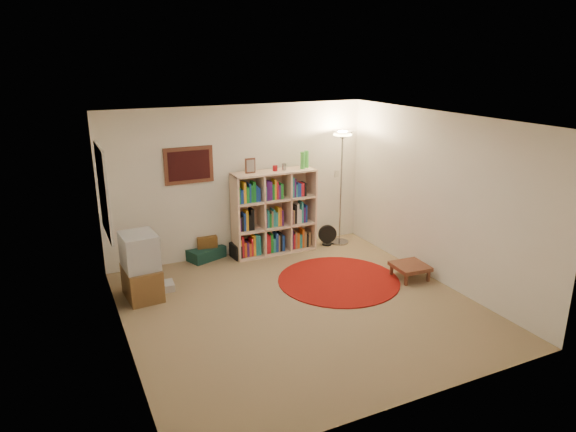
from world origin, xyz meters
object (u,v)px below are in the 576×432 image
suitcase (205,253)px  side_table (410,267)px  floor_lamp (342,151)px  bookshelf (273,214)px  floor_fan (327,235)px  tv_stand (141,267)px

suitcase → side_table: 3.33m
floor_lamp → suitcase: floor_lamp is taller
bookshelf → floor_lamp: (1.26, -0.10, 0.99)m
floor_fan → tv_stand: bearing=-155.3°
floor_lamp → suitcase: bearing=172.6°
bookshelf → floor_fan: 1.13m
bookshelf → side_table: bookshelf is taller
bookshelf → floor_fan: bookshelf is taller
tv_stand → side_table: size_ratio=1.80×
suitcase → side_table: side_table is taller
tv_stand → suitcase: tv_stand is taller
bookshelf → floor_lamp: 1.61m
floor_lamp → suitcase: (-2.41, 0.31, -1.59)m
bookshelf → floor_lamp: floor_lamp is taller
floor_fan → side_table: bearing=-63.7°
tv_stand → floor_fan: bearing=7.5°
floor_lamp → tv_stand: floor_lamp is taller
bookshelf → side_table: (1.43, -1.89, -0.50)m
floor_fan → floor_lamp: bearing=14.7°
floor_lamp → tv_stand: bearing=-168.9°
tv_stand → side_table: 3.94m
floor_fan → side_table: size_ratio=0.71×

